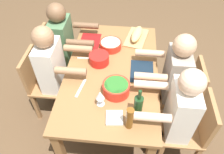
{
  "coord_description": "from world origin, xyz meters",
  "views": [
    {
      "loc": [
        -1.59,
        -0.16,
        2.28
      ],
      "look_at": [
        0.0,
        0.0,
        0.63
      ],
      "focal_mm": 34.88,
      "sensor_mm": 36.0,
      "label": 1
    }
  ],
  "objects_px": {
    "diner_far_center": "(55,68)",
    "wine_bottle": "(138,105)",
    "diner_near_center": "(171,77)",
    "serving_bowl_greens": "(116,88)",
    "chair_near_center": "(184,92)",
    "serving_bowl_fruit": "(99,58)",
    "cutting_board": "(136,38)",
    "beer_bottle": "(130,118)",
    "chair_far_right": "(54,56)",
    "wine_glass": "(100,96)",
    "dining_table": "(112,76)",
    "diner_near_left": "(175,112)",
    "chair_near_left": "(190,127)",
    "serving_bowl_pasta": "(111,45)",
    "diner_far_right": "(66,43)",
    "napkin_stack": "(114,118)",
    "bread_loaf": "(137,34)",
    "chair_far_center": "(43,81)"
  },
  "relations": [
    {
      "from": "chair_near_center",
      "to": "serving_bowl_fruit",
      "type": "distance_m",
      "value": 0.99
    },
    {
      "from": "chair_far_center",
      "to": "bread_loaf",
      "type": "xyz_separation_m",
      "value": [
        0.55,
        -1.02,
        0.32
      ]
    },
    {
      "from": "dining_table",
      "to": "serving_bowl_greens",
      "type": "bearing_deg",
      "value": -167.08
    },
    {
      "from": "dining_table",
      "to": "wine_glass",
      "type": "bearing_deg",
      "value": 172.95
    },
    {
      "from": "diner_far_right",
      "to": "napkin_stack",
      "type": "height_order",
      "value": "diner_far_right"
    },
    {
      "from": "diner_near_center",
      "to": "serving_bowl_greens",
      "type": "bearing_deg",
      "value": 119.07
    },
    {
      "from": "diner_far_center",
      "to": "beer_bottle",
      "type": "bearing_deg",
      "value": -128.63
    },
    {
      "from": "chair_near_left",
      "to": "serving_bowl_pasta",
      "type": "relative_size",
      "value": 3.51
    },
    {
      "from": "chair_far_right",
      "to": "chair_near_left",
      "type": "bearing_deg",
      "value": -119.28
    },
    {
      "from": "chair_near_center",
      "to": "beer_bottle",
      "type": "relative_size",
      "value": 3.86
    },
    {
      "from": "chair_near_center",
      "to": "diner_far_right",
      "type": "xyz_separation_m",
      "value": [
        0.44,
        1.39,
        0.21
      ]
    },
    {
      "from": "chair_far_right",
      "to": "serving_bowl_fruit",
      "type": "height_order",
      "value": "chair_far_right"
    },
    {
      "from": "chair_near_left",
      "to": "chair_far_right",
      "type": "distance_m",
      "value": 1.8
    },
    {
      "from": "chair_far_center",
      "to": "chair_near_center",
      "type": "bearing_deg",
      "value": -90.0
    },
    {
      "from": "diner_near_left",
      "to": "beer_bottle",
      "type": "distance_m",
      "value": 0.47
    },
    {
      "from": "diner_far_right",
      "to": "napkin_stack",
      "type": "distance_m",
      "value": 1.23
    },
    {
      "from": "diner_near_left",
      "to": "chair_far_right",
      "type": "bearing_deg",
      "value": 57.59
    },
    {
      "from": "cutting_board",
      "to": "napkin_stack",
      "type": "relative_size",
      "value": 2.86
    },
    {
      "from": "chair_near_left",
      "to": "cutting_board",
      "type": "relative_size",
      "value": 2.12
    },
    {
      "from": "serving_bowl_greens",
      "to": "serving_bowl_fruit",
      "type": "bearing_deg",
      "value": 28.6
    },
    {
      "from": "serving_bowl_greens",
      "to": "beer_bottle",
      "type": "relative_size",
      "value": 1.12
    },
    {
      "from": "chair_far_right",
      "to": "diner_far_right",
      "type": "height_order",
      "value": "diner_far_right"
    },
    {
      "from": "chair_near_center",
      "to": "wine_bottle",
      "type": "relative_size",
      "value": 2.93
    },
    {
      "from": "diner_near_center",
      "to": "bread_loaf",
      "type": "height_order",
      "value": "diner_near_center"
    },
    {
      "from": "diner_near_center",
      "to": "serving_bowl_fruit",
      "type": "xyz_separation_m",
      "value": [
        0.09,
        0.75,
        0.1
      ]
    },
    {
      "from": "dining_table",
      "to": "wine_glass",
      "type": "relative_size",
      "value": 9.65
    },
    {
      "from": "chair_far_right",
      "to": "wine_glass",
      "type": "distance_m",
      "value": 1.21
    },
    {
      "from": "wine_bottle",
      "to": "chair_near_center",
      "type": "bearing_deg",
      "value": -45.44
    },
    {
      "from": "serving_bowl_greens",
      "to": "cutting_board",
      "type": "height_order",
      "value": "serving_bowl_greens"
    },
    {
      "from": "chair_far_right",
      "to": "bread_loaf",
      "type": "relative_size",
      "value": 2.66
    },
    {
      "from": "dining_table",
      "to": "diner_far_right",
      "type": "relative_size",
      "value": 1.34
    },
    {
      "from": "serving_bowl_fruit",
      "to": "wine_glass",
      "type": "relative_size",
      "value": 1.24
    },
    {
      "from": "serving_bowl_greens",
      "to": "wine_glass",
      "type": "distance_m",
      "value": 0.2
    },
    {
      "from": "diner_near_left",
      "to": "bread_loaf",
      "type": "distance_m",
      "value": 1.07
    },
    {
      "from": "diner_far_right",
      "to": "wine_glass",
      "type": "bearing_deg",
      "value": -148.33
    },
    {
      "from": "cutting_board",
      "to": "beer_bottle",
      "type": "height_order",
      "value": "beer_bottle"
    },
    {
      "from": "diner_near_center",
      "to": "wine_glass",
      "type": "bearing_deg",
      "value": 124.17
    },
    {
      "from": "diner_near_center",
      "to": "serving_bowl_greens",
      "type": "xyz_separation_m",
      "value": [
        -0.3,
        0.53,
        0.11
      ]
    },
    {
      "from": "dining_table",
      "to": "serving_bowl_greens",
      "type": "height_order",
      "value": "serving_bowl_greens"
    },
    {
      "from": "chair_near_left",
      "to": "dining_table",
      "type": "bearing_deg",
      "value": 60.72
    },
    {
      "from": "diner_near_center",
      "to": "diner_near_left",
      "type": "height_order",
      "value": "same"
    },
    {
      "from": "diner_near_left",
      "to": "diner_far_center",
      "type": "bearing_deg",
      "value": 69.91
    },
    {
      "from": "diner_far_center",
      "to": "serving_bowl_fruit",
      "type": "distance_m",
      "value": 0.48
    },
    {
      "from": "diner_near_center",
      "to": "serving_bowl_fruit",
      "type": "bearing_deg",
      "value": 83.09
    },
    {
      "from": "serving_bowl_pasta",
      "to": "cutting_board",
      "type": "height_order",
      "value": "serving_bowl_pasta"
    },
    {
      "from": "diner_far_center",
      "to": "wine_bottle",
      "type": "xyz_separation_m",
      "value": [
        -0.51,
        -0.87,
        0.15
      ]
    },
    {
      "from": "chair_near_center",
      "to": "wine_bottle",
      "type": "height_order",
      "value": "wine_bottle"
    },
    {
      "from": "diner_near_center",
      "to": "serving_bowl_fruit",
      "type": "height_order",
      "value": "diner_near_center"
    },
    {
      "from": "wine_bottle",
      "to": "wine_glass",
      "type": "bearing_deg",
      "value": 78.53
    },
    {
      "from": "diner_far_center",
      "to": "diner_near_left",
      "type": "distance_m",
      "value": 1.28
    }
  ]
}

